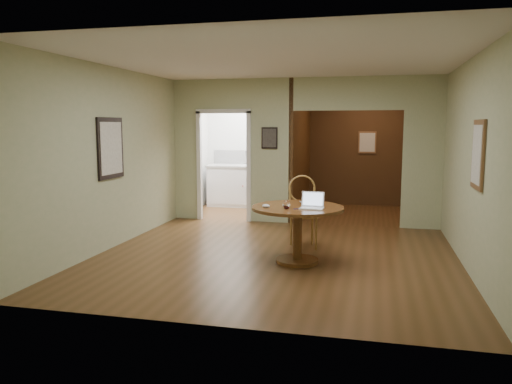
% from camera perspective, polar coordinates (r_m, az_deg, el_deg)
% --- Properties ---
extents(floor, '(5.00, 5.00, 0.00)m').
position_cam_1_polar(floor, '(7.05, 2.15, -7.46)').
color(floor, '#4A2F15').
rests_on(floor, ground).
extents(room_shell, '(5.20, 7.50, 5.00)m').
position_cam_1_polar(room_shell, '(9.95, 3.02, 4.46)').
color(room_shell, silver).
rests_on(room_shell, ground).
extents(dining_table, '(1.22, 1.22, 0.76)m').
position_cam_1_polar(dining_table, '(6.68, 4.77, -3.33)').
color(dining_table, brown).
rests_on(dining_table, ground).
extents(chair, '(0.58, 0.58, 1.08)m').
position_cam_1_polar(chair, '(7.58, 5.38, -1.75)').
color(chair, '#9E6F38').
rests_on(chair, ground).
extents(open_laptop, '(0.31, 0.28, 0.21)m').
position_cam_1_polar(open_laptop, '(6.53, 6.45, -1.33)').
color(open_laptop, white).
rests_on(open_laptop, dining_table).
extents(closed_laptop, '(0.38, 0.30, 0.03)m').
position_cam_1_polar(closed_laptop, '(6.89, 6.46, -1.25)').
color(closed_laptop, silver).
rests_on(closed_laptop, dining_table).
extents(mouse, '(0.12, 0.09, 0.05)m').
position_cam_1_polar(mouse, '(6.52, 1.15, -1.61)').
color(mouse, white).
rests_on(mouse, dining_table).
extents(wine_glass, '(0.10, 0.10, 0.11)m').
position_cam_1_polar(wine_glass, '(6.44, 3.52, -1.46)').
color(wine_glass, white).
rests_on(wine_glass, dining_table).
extents(pen, '(0.12, 0.07, 0.01)m').
position_cam_1_polar(pen, '(6.44, 4.87, -1.92)').
color(pen, '#0D0E5B').
rests_on(pen, dining_table).
extents(kitchen_cabinet, '(2.06, 0.60, 0.94)m').
position_cam_1_polar(kitchen_cabinet, '(11.28, -0.41, 0.69)').
color(kitchen_cabinet, white).
rests_on(kitchen_cabinet, ground).
extents(grocery_bag, '(0.37, 0.34, 0.31)m').
position_cam_1_polar(grocery_bag, '(11.13, 1.72, 3.81)').
color(grocery_bag, tan).
rests_on(grocery_bag, kitchen_cabinet).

